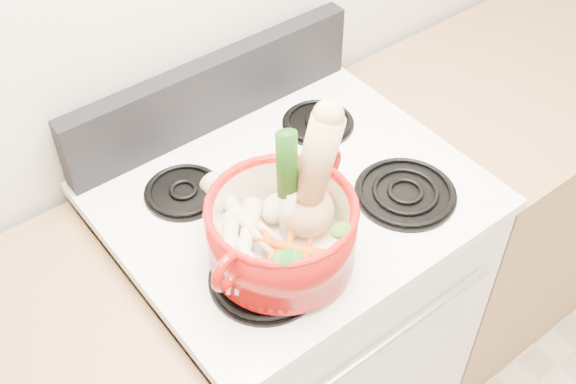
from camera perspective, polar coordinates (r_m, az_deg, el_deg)
stove_body at (r=1.96m, az=0.24°, el=-10.06°), size 0.76×0.65×0.92m
cooktop at (r=1.59m, az=0.29°, el=-0.35°), size 0.78×0.67×0.03m
control_backsplash at (r=1.71m, az=-5.96°, el=7.83°), size 0.76×0.05×0.18m
oven_handle at (r=1.56m, az=8.12°, el=-11.45°), size 0.60×0.02×0.02m
counter_right at (r=2.55m, az=19.60°, el=2.64°), size 1.36×0.65×0.90m
burner_front_left at (r=1.42m, az=-1.81°, el=-6.73°), size 0.22×0.22×0.02m
burner_front_right at (r=1.59m, az=9.27°, el=-0.01°), size 0.22×0.22×0.02m
burner_back_left at (r=1.59m, az=-8.25°, el=0.11°), size 0.17×0.17×0.02m
burner_back_right at (r=1.75m, az=2.39°, el=5.56°), size 0.17×0.17×0.02m
dutch_oven at (r=1.38m, az=-0.51°, el=-3.17°), size 0.36×0.36×0.14m
pot_handle_left at (r=1.27m, az=-4.81°, el=-6.25°), size 0.08×0.04×0.08m
pot_handle_right at (r=1.44m, az=3.22°, el=2.09°), size 0.08×0.04×0.08m
squash at (r=1.35m, az=1.68°, el=1.00°), size 0.19×0.13×0.29m
leek at (r=1.34m, az=0.03°, el=0.52°), size 0.06×0.07×0.27m
ginger at (r=1.45m, az=-0.91°, el=-1.31°), size 0.10×0.08×0.05m
parsnip_0 at (r=1.37m, az=-3.26°, el=-4.96°), size 0.05×0.21×0.06m
parsnip_1 at (r=1.38m, az=-3.40°, el=-4.25°), size 0.18×0.18×0.06m
parsnip_2 at (r=1.42m, az=-2.79°, el=-2.27°), size 0.09×0.19×0.06m
parsnip_3 at (r=1.36m, az=-4.65°, el=-4.79°), size 0.13×0.16×0.05m
parsnip_4 at (r=1.40m, az=-3.72°, el=-1.96°), size 0.05×0.23×0.06m
carrot_0 at (r=1.38m, az=-1.26°, el=-4.95°), size 0.10×0.18×0.05m
carrot_1 at (r=1.36m, az=-0.04°, el=-5.24°), size 0.13×0.14×0.05m
carrot_2 at (r=1.37m, az=0.84°, el=-4.71°), size 0.14×0.17×0.05m
carrot_3 at (r=1.35m, az=1.20°, el=-5.56°), size 0.12×0.10×0.04m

